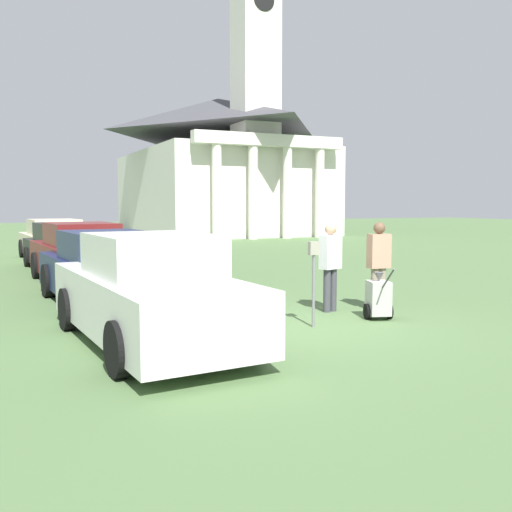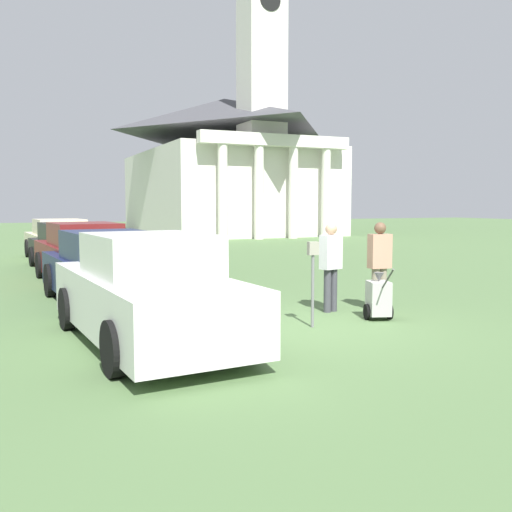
% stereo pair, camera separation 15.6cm
% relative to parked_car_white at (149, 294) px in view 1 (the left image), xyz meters
% --- Properties ---
extents(ground_plane, '(120.00, 120.00, 0.00)m').
position_rel_parked_car_white_xyz_m(ground_plane, '(2.61, 0.05, -0.74)').
color(ground_plane, '#517042').
extents(parked_car_white, '(2.19, 4.88, 1.62)m').
position_rel_parked_car_white_xyz_m(parked_car_white, '(0.00, 0.00, 0.00)').
color(parked_car_white, silver).
rests_on(parked_car_white, ground_plane).
extents(parked_car_navy, '(2.20, 5.28, 1.51)m').
position_rel_parked_car_white_xyz_m(parked_car_navy, '(0.00, 3.50, -0.04)').
color(parked_car_navy, '#19234C').
rests_on(parked_car_navy, ground_plane).
extents(parked_car_maroon, '(2.20, 5.17, 1.57)m').
position_rel_parked_car_white_xyz_m(parked_car_maroon, '(0.00, 7.05, -0.01)').
color(parked_car_maroon, maroon).
rests_on(parked_car_maroon, ground_plane).
extents(parked_car_black, '(2.28, 4.76, 1.47)m').
position_rel_parked_car_white_xyz_m(parked_car_black, '(0.00, 10.49, -0.07)').
color(parked_car_black, black).
rests_on(parked_car_black, ground_plane).
extents(parked_car_cream, '(2.27, 5.14, 1.50)m').
position_rel_parked_car_white_xyz_m(parked_car_cream, '(0.00, 14.00, -0.05)').
color(parked_car_cream, beige).
rests_on(parked_car_cream, ground_plane).
extents(parking_meter, '(0.18, 0.09, 1.43)m').
position_rel_parked_car_white_xyz_m(parking_meter, '(2.77, -0.05, 0.25)').
color(parking_meter, slate).
rests_on(parking_meter, ground_plane).
extents(person_worker, '(0.46, 0.33, 1.69)m').
position_rel_parked_car_white_xyz_m(person_worker, '(3.76, 1.01, 0.22)').
color(person_worker, '#3F3F47').
rests_on(person_worker, ground_plane).
extents(person_supervisor, '(0.44, 0.26, 1.70)m').
position_rel_parked_car_white_xyz_m(person_supervisor, '(4.66, 0.71, 0.23)').
color(person_supervisor, gray).
rests_on(person_supervisor, ground_plane).
extents(equipment_cart, '(0.53, 1.00, 1.00)m').
position_rel_parked_car_white_xyz_m(equipment_cart, '(4.15, 0.02, -0.35)').
color(equipment_cart, '#B2B2AD').
rests_on(equipment_cart, ground_plane).
extents(church, '(11.49, 16.90, 24.67)m').
position_rel_parked_car_white_xyz_m(church, '(12.95, 30.14, 4.61)').
color(church, silver).
rests_on(church, ground_plane).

